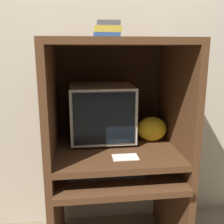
# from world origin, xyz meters

# --- Properties ---
(wall_back) EXTENTS (6.00, 0.06, 2.60)m
(wall_back) POSITION_xyz_m (0.00, 0.74, 1.30)
(wall_back) COLOR #B2A893
(wall_back) RESTS_ON ground_plane
(desk_base) EXTENTS (0.82, 0.71, 0.64)m
(desk_base) POSITION_xyz_m (0.00, 0.30, 0.40)
(desk_base) COLOR #4C2D19
(desk_base) RESTS_ON ground_plane
(desk_monitor_shelf) EXTENTS (0.82, 0.68, 0.13)m
(desk_monitor_shelf) POSITION_xyz_m (0.00, 0.34, 0.73)
(desk_monitor_shelf) COLOR #4C2D19
(desk_monitor_shelf) RESTS_ON desk_base
(hutch_upper) EXTENTS (0.82, 0.68, 0.66)m
(hutch_upper) POSITION_xyz_m (0.00, 0.37, 1.19)
(hutch_upper) COLOR #4C2D19
(hutch_upper) RESTS_ON desk_monitor_shelf
(crt_monitor) EXTENTS (0.41, 0.37, 0.38)m
(crt_monitor) POSITION_xyz_m (-0.07, 0.47, 0.96)
(crt_monitor) COLOR beige
(crt_monitor) RESTS_ON desk_monitor_shelf
(keyboard) EXTENTS (0.47, 0.14, 0.03)m
(keyboard) POSITION_xyz_m (-0.07, 0.21, 0.65)
(keyboard) COLOR #2D2D30
(keyboard) RESTS_ON desk_base
(mouse) EXTENTS (0.07, 0.05, 0.03)m
(mouse) POSITION_xyz_m (0.21, 0.22, 0.65)
(mouse) COLOR #B7B7B7
(mouse) RESTS_ON desk_base
(snack_bag) EXTENTS (0.20, 0.15, 0.16)m
(snack_bag) POSITION_xyz_m (0.26, 0.42, 0.85)
(snack_bag) COLOR gold
(snack_bag) RESTS_ON desk_monitor_shelf
(book_stack) EXTENTS (0.16, 0.12, 0.11)m
(book_stack) POSITION_xyz_m (-0.04, 0.40, 1.47)
(book_stack) COLOR navy
(book_stack) RESTS_ON hutch_upper
(paper_card) EXTENTS (0.15, 0.10, 0.00)m
(paper_card) POSITION_xyz_m (0.03, 0.15, 0.77)
(paper_card) COLOR white
(paper_card) RESTS_ON desk_monitor_shelf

